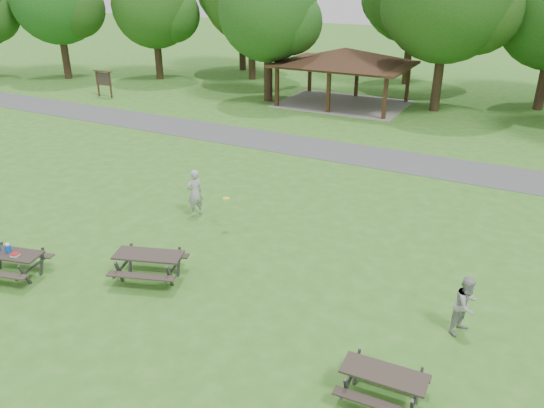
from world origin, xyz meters
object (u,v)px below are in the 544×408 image
(frisbee_thrower, at_px, (195,193))
(frisbee_catcher, at_px, (466,305))
(picnic_table_middle, at_px, (149,260))
(picnic_table_near, at_px, (4,254))

(frisbee_thrower, xyz_separation_m, frisbee_catcher, (10.10, -2.64, -0.11))
(frisbee_thrower, relative_size, frisbee_catcher, 1.14)
(picnic_table_middle, relative_size, frisbee_thrower, 1.33)
(picnic_table_near, height_order, frisbee_thrower, frisbee_thrower)
(picnic_table_near, distance_m, frisbee_thrower, 6.71)
(picnic_table_near, relative_size, frisbee_thrower, 1.23)
(frisbee_catcher, bearing_deg, picnic_table_middle, 125.06)
(picnic_table_middle, height_order, frisbee_catcher, frisbee_catcher)
(picnic_table_near, xyz_separation_m, frisbee_thrower, (2.48, 6.23, 0.14))
(picnic_table_middle, distance_m, frisbee_catcher, 8.85)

